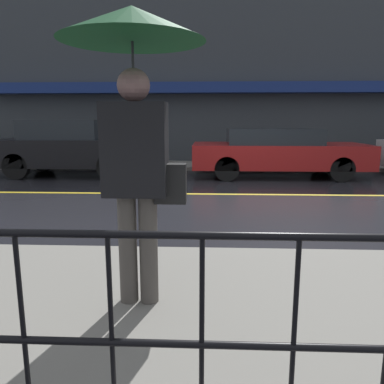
{
  "coord_description": "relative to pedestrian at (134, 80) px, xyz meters",
  "views": [
    {
      "loc": [
        -0.8,
        -7.73,
        1.54
      ],
      "look_at": [
        -1.08,
        -1.54,
        0.34
      ],
      "focal_mm": 35.0,
      "sensor_mm": 36.0,
      "label": 1
    }
  ],
  "objects": [
    {
      "name": "car_red",
      "position": [
        2.4,
        7.55,
        -1.14
      ],
      "size": [
        4.64,
        1.89,
        1.3
      ],
      "color": "maroon",
      "rests_on": "ground_plane"
    },
    {
      "name": "car_black",
      "position": [
        -3.28,
        7.55,
        -1.03
      ],
      "size": [
        4.01,
        1.87,
        1.54
      ],
      "color": "black",
      "rests_on": "ground_plane"
    },
    {
      "name": "lane_marking",
      "position": [
        1.34,
        4.96,
        -1.82
      ],
      "size": [
        25.2,
        0.12,
        0.01
      ],
      "color": "gold",
      "rests_on": "ground_plane"
    },
    {
      "name": "sidewalk_far",
      "position": [
        1.34,
        9.56,
        -1.77
      ],
      "size": [
        28.0,
        1.89,
        0.11
      ],
      "color": "gray",
      "rests_on": "ground_plane"
    },
    {
      "name": "building_storefront",
      "position": [
        1.34,
        10.63,
        1.42
      ],
      "size": [
        28.0,
        0.85,
        6.56
      ],
      "color": "#383D42",
      "rests_on": "ground_plane"
    },
    {
      "name": "pedestrian",
      "position": [
        0.0,
        0.0,
        0.0
      ],
      "size": [
        1.05,
        1.05,
        2.21
      ],
      "rotation": [
        0.0,
        0.0,
        3.14
      ],
      "color": "#4C4742",
      "rests_on": "sidewalk_near"
    },
    {
      "name": "ground_plane",
      "position": [
        1.34,
        4.96,
        -1.82
      ],
      "size": [
        80.0,
        80.0,
        0.0
      ],
      "primitive_type": "plane",
      "color": "black"
    },
    {
      "name": "sidewalk_near",
      "position": [
        1.34,
        -0.09,
        -1.77
      ],
      "size": [
        28.0,
        2.78,
        0.11
      ],
      "color": "gray",
      "rests_on": "ground_plane"
    }
  ]
}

